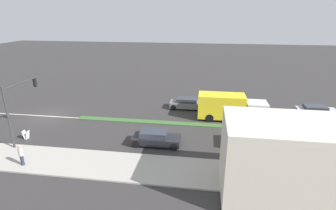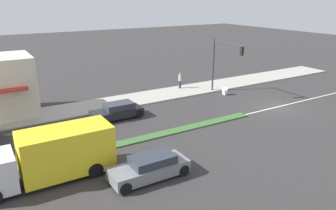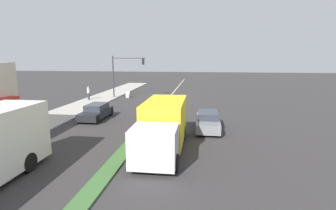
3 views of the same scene
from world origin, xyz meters
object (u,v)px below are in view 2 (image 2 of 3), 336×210
(pedestrian, at_px, (180,80))
(traffic_signal_main, at_px, (222,58))
(sedan_dark, at_px, (117,111))
(delivery_truck, at_px, (51,155))
(warning_aframe_sign, at_px, (225,91))
(suv_grey, at_px, (150,167))

(pedestrian, bearing_deg, traffic_signal_main, -146.01)
(pedestrian, xyz_separation_m, sedan_dark, (-5.04, 9.65, -0.37))
(sedan_dark, bearing_deg, traffic_signal_main, -84.77)
(delivery_truck, height_order, sedan_dark, delivery_truck)
(pedestrian, distance_m, delivery_truck, 20.67)
(traffic_signal_main, distance_m, warning_aframe_sign, 3.51)
(traffic_signal_main, height_order, suv_grey, traffic_signal_main)
(traffic_signal_main, distance_m, delivery_truck, 21.15)
(delivery_truck, distance_m, suv_grey, 5.61)
(traffic_signal_main, bearing_deg, delivery_truck, 113.34)
(delivery_truck, xyz_separation_m, sedan_dark, (7.20, -7.00, -0.81))
(warning_aframe_sign, bearing_deg, pedestrian, 32.66)
(pedestrian, height_order, delivery_truck, delivery_truck)
(traffic_signal_main, bearing_deg, sedan_dark, 95.23)
(traffic_signal_main, bearing_deg, suv_grey, 127.50)
(pedestrian, height_order, sedan_dark, pedestrian)
(warning_aframe_sign, distance_m, suv_grey, 18.13)
(traffic_signal_main, height_order, warning_aframe_sign, traffic_signal_main)
(suv_grey, bearing_deg, sedan_dark, -12.47)
(pedestrian, bearing_deg, delivery_truck, 126.31)
(pedestrian, bearing_deg, warning_aframe_sign, -147.34)
(suv_grey, bearing_deg, pedestrian, -38.26)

